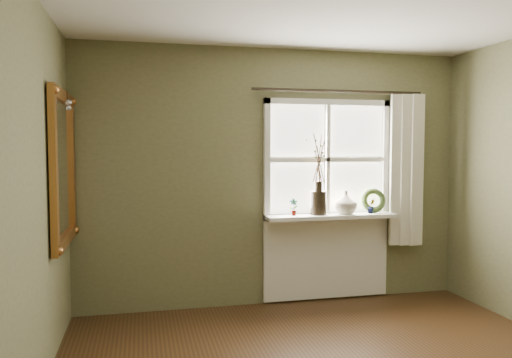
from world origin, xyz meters
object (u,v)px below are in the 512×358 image
Objects in this scene: wreath at (373,203)px; gilt_mirror at (63,168)px; dark_jug at (318,203)px; cream_vase at (346,202)px.

gilt_mirror reaches higher than wreath.
dark_jug is at bearing 10.01° from gilt_mirror.
gilt_mirror is at bearing -169.99° from dark_jug.
cream_vase is 2.74m from gilt_mirror.
dark_jug is 0.63m from wreath.
cream_vase is at bearing 0.00° from dark_jug.
cream_vase is at bearing -164.43° from wreath.
dark_jug is 0.19× the size of gilt_mirror.
wreath is (0.33, 0.04, -0.02)m from cream_vase.
gilt_mirror is (-2.68, -0.42, 0.39)m from cream_vase.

